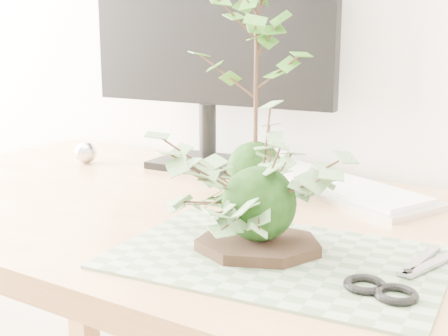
{
  "coord_description": "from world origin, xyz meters",
  "views": [
    {
      "loc": [
        0.47,
        0.41,
        1.04
      ],
      "look_at": [
        0.0,
        1.14,
        0.84
      ],
      "focal_mm": 50.0,
      "sensor_mm": 36.0,
      "label": 1
    }
  ],
  "objects_px": {
    "keyboard": "(321,181)",
    "monitor": "(209,33)",
    "maple_kokedama": "(257,30)",
    "ivy_kokedama": "(259,169)",
    "desk": "(273,275)"
  },
  "relations": [
    {
      "from": "keyboard",
      "to": "monitor",
      "type": "xyz_separation_m",
      "value": [
        -0.27,
        0.03,
        0.27
      ]
    },
    {
      "from": "maple_kokedama",
      "to": "ivy_kokedama",
      "type": "bearing_deg",
      "value": -58.77
    },
    {
      "from": "keyboard",
      "to": "monitor",
      "type": "height_order",
      "value": "monitor"
    },
    {
      "from": "ivy_kokedama",
      "to": "keyboard",
      "type": "relative_size",
      "value": 0.74
    },
    {
      "from": "ivy_kokedama",
      "to": "maple_kokedama",
      "type": "distance_m",
      "value": 0.33
    },
    {
      "from": "ivy_kokedama",
      "to": "desk",
      "type": "bearing_deg",
      "value": 109.96
    },
    {
      "from": "monitor",
      "to": "ivy_kokedama",
      "type": "bearing_deg",
      "value": -53.44
    },
    {
      "from": "ivy_kokedama",
      "to": "monitor",
      "type": "xyz_separation_m",
      "value": [
        -0.35,
        0.4,
        0.17
      ]
    },
    {
      "from": "ivy_kokedama",
      "to": "monitor",
      "type": "relative_size",
      "value": 0.67
    },
    {
      "from": "maple_kokedama",
      "to": "keyboard",
      "type": "xyz_separation_m",
      "value": [
        0.07,
        0.13,
        -0.28
      ]
    },
    {
      "from": "ivy_kokedama",
      "to": "keyboard",
      "type": "bearing_deg",
      "value": 101.92
    },
    {
      "from": "ivy_kokedama",
      "to": "maple_kokedama",
      "type": "height_order",
      "value": "maple_kokedama"
    },
    {
      "from": "maple_kokedama",
      "to": "monitor",
      "type": "xyz_separation_m",
      "value": [
        -0.2,
        0.16,
        -0.01
      ]
    },
    {
      "from": "desk",
      "to": "ivy_kokedama",
      "type": "height_order",
      "value": "ivy_kokedama"
    },
    {
      "from": "monitor",
      "to": "keyboard",
      "type": "bearing_deg",
      "value": -10.05
    }
  ]
}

